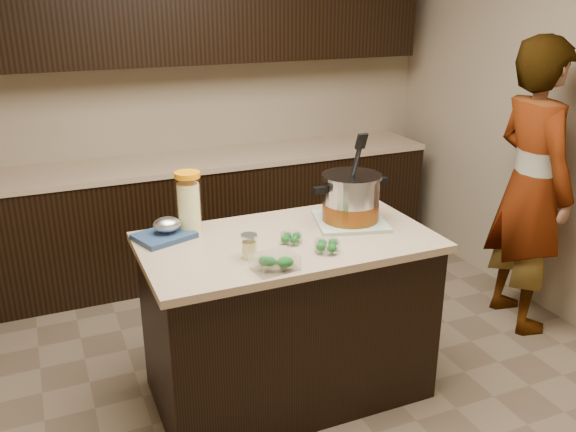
{
  "coord_description": "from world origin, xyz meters",
  "views": [
    {
      "loc": [
        -1.11,
        -2.59,
        2.06
      ],
      "look_at": [
        0.0,
        0.0,
        1.02
      ],
      "focal_mm": 38.0,
      "sensor_mm": 36.0,
      "label": 1
    }
  ],
  "objects_px": {
    "island": "(288,317)",
    "stock_pot": "(351,201)",
    "lemonade_pitcher": "(189,205)",
    "person": "(531,187)"
  },
  "relations": [
    {
      "from": "island",
      "to": "stock_pot",
      "type": "xyz_separation_m",
      "value": [
        0.39,
        0.07,
        0.57
      ]
    },
    {
      "from": "island",
      "to": "stock_pot",
      "type": "height_order",
      "value": "stock_pot"
    },
    {
      "from": "lemonade_pitcher",
      "to": "person",
      "type": "relative_size",
      "value": 0.17
    },
    {
      "from": "island",
      "to": "person",
      "type": "xyz_separation_m",
      "value": [
        1.7,
        0.13,
        0.47
      ]
    },
    {
      "from": "island",
      "to": "lemonade_pitcher",
      "type": "xyz_separation_m",
      "value": [
        -0.43,
        0.28,
        0.59
      ]
    },
    {
      "from": "stock_pot",
      "to": "person",
      "type": "relative_size",
      "value": 0.24
    },
    {
      "from": "person",
      "to": "stock_pot",
      "type": "bearing_deg",
      "value": 101.99
    },
    {
      "from": "island",
      "to": "lemonade_pitcher",
      "type": "relative_size",
      "value": 4.65
    },
    {
      "from": "lemonade_pitcher",
      "to": "person",
      "type": "distance_m",
      "value": 2.13
    },
    {
      "from": "lemonade_pitcher",
      "to": "stock_pot",
      "type": "bearing_deg",
      "value": -14.45
    }
  ]
}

